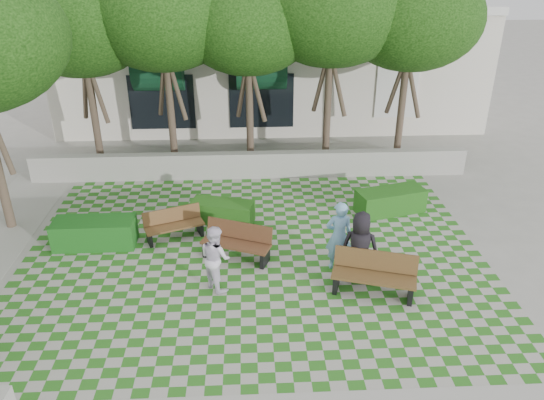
{
  "coord_description": "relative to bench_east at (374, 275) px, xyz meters",
  "views": [
    {
      "loc": [
        -0.11,
        -10.82,
        7.49
      ],
      "look_at": [
        0.5,
        1.5,
        1.4
      ],
      "focal_mm": 35.0,
      "sensor_mm": 36.0,
      "label": 1
    }
  ],
  "objects": [
    {
      "name": "person_dark",
      "position": [
        -0.26,
        0.54,
        0.43
      ],
      "size": [
        1.03,
        0.82,
        1.83
      ],
      "primitive_type": "imported",
      "rotation": [
        0.0,
        0.0,
        2.83
      ],
      "color": "black",
      "rests_on": "ground"
    },
    {
      "name": "ground",
      "position": [
        -2.77,
        0.7,
        -0.49
      ],
      "size": [
        90.0,
        90.0,
        0.0
      ],
      "primitive_type": "plane",
      "color": "gray",
      "rests_on": "ground"
    },
    {
      "name": "bench_mid",
      "position": [
        -3.2,
        1.69,
        -0.03
      ],
      "size": [
        1.89,
        1.24,
        0.94
      ],
      "rotation": [
        0.0,
        0.0,
        -0.39
      ],
      "color": "#502F1B",
      "rests_on": "ground"
    },
    {
      "name": "hedge_midleft",
      "position": [
        -3.65,
        3.68,
        -0.17
      ],
      "size": [
        1.94,
        1.17,
        0.63
      ],
      "primitive_type": "cube",
      "rotation": [
        0.0,
        0.0,
        -0.26
      ],
      "color": "#1F5316",
      "rests_on": "ground"
    },
    {
      "name": "lawn",
      "position": [
        -2.77,
        1.7,
        -0.48
      ],
      "size": [
        12.0,
        12.0,
        0.0
      ],
      "primitive_type": "plane",
      "color": "#2B721E",
      "rests_on": "ground"
    },
    {
      "name": "tree_row",
      "position": [
        -4.63,
        6.65,
        4.69
      ],
      "size": [
        17.7,
        13.4,
        7.41
      ],
      "color": "#47382B",
      "rests_on": "ground"
    },
    {
      "name": "person_blue",
      "position": [
        -0.67,
        1.1,
        0.43
      ],
      "size": [
        0.68,
        0.46,
        1.84
      ],
      "primitive_type": "imported",
      "rotation": [
        0.0,
        0.0,
        3.17
      ],
      "color": "#7AB3DE",
      "rests_on": "ground"
    },
    {
      "name": "retaining_wall",
      "position": [
        -2.77,
        6.9,
        -0.04
      ],
      "size": [
        15.0,
        0.36,
        0.9
      ],
      "primitive_type": "cube",
      "color": "#9E9B93",
      "rests_on": "ground"
    },
    {
      "name": "bench_west",
      "position": [
        -4.95,
        2.79,
        -0.08
      ],
      "size": [
        1.69,
        1.09,
        0.84
      ],
      "rotation": [
        0.0,
        0.0,
        0.38
      ],
      "color": "brown",
      "rests_on": "ground"
    },
    {
      "name": "building",
      "position": [
        -1.83,
        14.78,
        2.03
      ],
      "size": [
        18.0,
        8.92,
        5.15
      ],
      "color": "silver",
      "rests_on": "ground"
    },
    {
      "name": "person_white",
      "position": [
        -3.68,
        0.43,
        0.33
      ],
      "size": [
        0.97,
        1.0,
        1.63
      ],
      "primitive_type": "imported",
      "rotation": [
        0.0,
        0.0,
        2.21
      ],
      "color": "white",
      "rests_on": "ground"
    },
    {
      "name": "hedge_east",
      "position": [
        1.42,
        4.07,
        -0.13
      ],
      "size": [
        2.2,
        1.34,
        0.72
      ],
      "primitive_type": "cube",
      "rotation": [
        0.0,
        0.0,
        0.27
      ],
      "color": "#1C5115",
      "rests_on": "ground"
    },
    {
      "name": "bench_east",
      "position": [
        0.0,
        0.0,
        0.0
      ],
      "size": [
        2.03,
        1.18,
        1.01
      ],
      "rotation": [
        0.0,
        0.0,
        -0.3
      ],
      "color": "#543A1D",
      "rests_on": "ground"
    },
    {
      "name": "hedge_west",
      "position": [
        -7.04,
        2.5,
        -0.11
      ],
      "size": [
        2.16,
        0.88,
        0.75
      ],
      "primitive_type": "cube",
      "rotation": [
        0.0,
        0.0,
        0.01
      ],
      "color": "#155017",
      "rests_on": "ground"
    }
  ]
}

